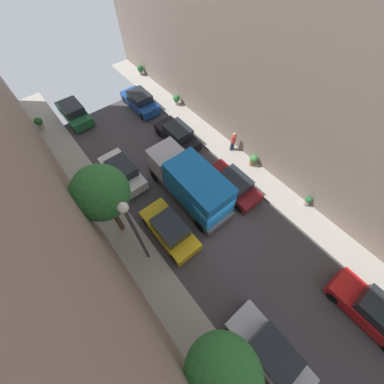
# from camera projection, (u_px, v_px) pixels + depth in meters

# --- Properties ---
(ground) EXTENTS (32.00, 32.00, 0.00)m
(ground) POSITION_uv_depth(u_px,v_px,m) (219.00, 228.00, 14.84)
(ground) COLOR #423F42
(sidewalk_left) EXTENTS (2.00, 44.00, 0.15)m
(sidewalk_left) POSITION_uv_depth(u_px,v_px,m) (155.00, 278.00, 13.07)
(sidewalk_left) COLOR #A8A399
(sidewalk_left) RESTS_ON ground
(sidewalk_right) EXTENTS (2.00, 44.00, 0.15)m
(sidewalk_right) POSITION_uv_depth(u_px,v_px,m) (270.00, 187.00, 16.49)
(sidewalk_right) COLOR #A8A399
(sidewalk_right) RESTS_ON ground
(building_right) EXTENTS (6.00, 44.00, 17.38)m
(building_right) POSITION_uv_depth(u_px,v_px,m) (379.00, 40.00, 10.62)
(building_right) COLOR gray
(building_right) RESTS_ON ground
(parked_car_left_2) EXTENTS (1.78, 4.20, 1.57)m
(parked_car_left_2) POSITION_uv_depth(u_px,v_px,m) (269.00, 351.00, 10.67)
(parked_car_left_2) COLOR silver
(parked_car_left_2) RESTS_ON ground
(parked_car_left_3) EXTENTS (1.78, 4.20, 1.57)m
(parked_car_left_3) POSITION_uv_depth(u_px,v_px,m) (170.00, 230.00, 14.01)
(parked_car_left_3) COLOR gold
(parked_car_left_3) RESTS_ON ground
(parked_car_left_4) EXTENTS (1.78, 4.20, 1.57)m
(parked_car_left_4) POSITION_uv_depth(u_px,v_px,m) (123.00, 172.00, 16.45)
(parked_car_left_4) COLOR white
(parked_car_left_4) RESTS_ON ground
(parked_car_left_5) EXTENTS (1.78, 4.20, 1.57)m
(parked_car_left_5) POSITION_uv_depth(u_px,v_px,m) (74.00, 112.00, 20.05)
(parked_car_left_5) COLOR #1E6638
(parked_car_left_5) RESTS_ON ground
(parked_car_right_1) EXTENTS (1.78, 4.20, 1.57)m
(parked_car_right_1) POSITION_uv_depth(u_px,v_px,m) (373.00, 312.00, 11.57)
(parked_car_right_1) COLOR red
(parked_car_right_1) RESTS_ON ground
(parked_car_right_2) EXTENTS (1.78, 4.20, 1.57)m
(parked_car_right_2) POSITION_uv_depth(u_px,v_px,m) (233.00, 185.00, 15.85)
(parked_car_right_2) COLOR maroon
(parked_car_right_2) RESTS_ON ground
(parked_car_right_3) EXTENTS (1.78, 4.20, 1.57)m
(parked_car_right_3) POSITION_uv_depth(u_px,v_px,m) (178.00, 135.00, 18.52)
(parked_car_right_3) COLOR black
(parked_car_right_3) RESTS_ON ground
(parked_car_right_4) EXTENTS (1.78, 4.20, 1.57)m
(parked_car_right_4) POSITION_uv_depth(u_px,v_px,m) (140.00, 101.00, 20.92)
(parked_car_right_4) COLOR #194799
(parked_car_right_4) RESTS_ON ground
(delivery_truck) EXTENTS (2.26, 6.60, 3.38)m
(delivery_truck) POSITION_uv_depth(u_px,v_px,m) (190.00, 183.00, 14.59)
(delivery_truck) COLOR #4C4C51
(delivery_truck) RESTS_ON ground
(pedestrian) EXTENTS (0.40, 0.36, 1.72)m
(pedestrian) POSITION_uv_depth(u_px,v_px,m) (233.00, 141.00, 17.66)
(pedestrian) COLOR #2D334C
(pedestrian) RESTS_ON sidewalk_right
(street_tree_0) EXTENTS (2.71, 2.71, 5.28)m
(street_tree_0) POSITION_uv_depth(u_px,v_px,m) (223.00, 376.00, 7.57)
(street_tree_0) COLOR brown
(street_tree_0) RESTS_ON sidewalk_left
(street_tree_2) EXTENTS (2.88, 2.88, 5.62)m
(street_tree_2) POSITION_uv_depth(u_px,v_px,m) (101.00, 193.00, 11.21)
(street_tree_2) COLOR brown
(street_tree_2) RESTS_ON sidewalk_left
(potted_plant_0) EXTENTS (0.64, 0.64, 0.98)m
(potted_plant_0) POSITION_uv_depth(u_px,v_px,m) (177.00, 99.00, 21.11)
(potted_plant_0) COLOR #B2A899
(potted_plant_0) RESTS_ON sidewalk_right
(potted_plant_1) EXTENTS (0.60, 0.60, 0.96)m
(potted_plant_1) POSITION_uv_depth(u_px,v_px,m) (253.00, 160.00, 17.12)
(potted_plant_1) COLOR brown
(potted_plant_1) RESTS_ON sidewalk_right
(potted_plant_2) EXTENTS (0.66, 0.66, 0.98)m
(potted_plant_2) POSITION_uv_depth(u_px,v_px,m) (39.00, 122.00, 19.36)
(potted_plant_2) COLOR #B2A899
(potted_plant_2) RESTS_ON sidewalk_left
(potted_plant_3) EXTENTS (0.65, 0.65, 0.98)m
(potted_plant_3) POSITION_uv_depth(u_px,v_px,m) (140.00, 69.00, 23.84)
(potted_plant_3) COLOR #B2A899
(potted_plant_3) RESTS_ON sidewalk_right
(potted_plant_4) EXTENTS (0.46, 0.46, 0.83)m
(potted_plant_4) POSITION_uv_depth(u_px,v_px,m) (308.00, 201.00, 15.28)
(potted_plant_4) COLOR #B2A899
(potted_plant_4) RESTS_ON sidewalk_right
(lamp_post) EXTENTS (0.44, 0.44, 6.28)m
(lamp_post) POSITION_uv_depth(u_px,v_px,m) (134.00, 229.00, 10.27)
(lamp_post) COLOR #333338
(lamp_post) RESTS_ON sidewalk_left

